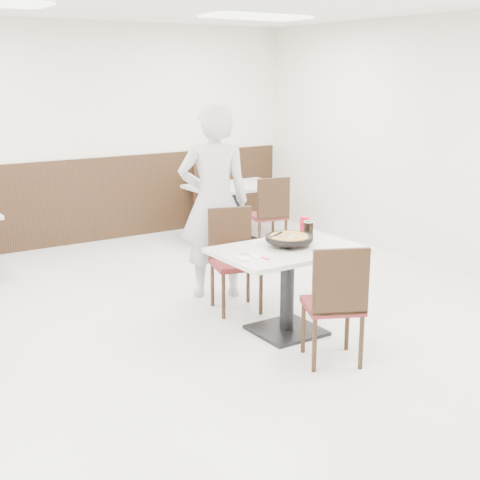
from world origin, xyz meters
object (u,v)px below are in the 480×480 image
diner_person (214,202)px  bg_chair_right_near (266,214)px  chair_far (236,262)px  red_cup (305,225)px  main_table (287,291)px  pizza (289,239)px  bg_chair_right_far (214,198)px  chair_near (333,302)px  pizza_pan (289,241)px  bg_table_right (236,213)px  cola_glass (309,229)px  side_plate (249,257)px

diner_person → bg_chair_right_near: 1.84m
chair_far → red_cup: chair_far is taller
main_table → pizza: size_ratio=4.11×
bg_chair_right_far → chair_near: bearing=68.3°
pizza → pizza_pan: bearing=-15.3°
bg_chair_right_near → bg_chair_right_far: 1.26m
bg_table_right → red_cup: bearing=-109.4°
bg_table_right → bg_chair_right_near: bearing=-86.4°
diner_person → red_cup: bearing=141.3°
chair_near → bg_table_right: chair_near is taller
red_cup → chair_near: bearing=-116.6°
main_table → bg_table_right: (1.35, 2.93, 0.00)m
chair_far → pizza_pan: chair_far is taller
pizza_pan → cola_glass: bearing=26.8°
chair_near → bg_chair_right_near: size_ratio=1.00×
pizza_pan → cola_glass: cola_glass is taller
chair_far → pizza: (0.12, -0.64, 0.34)m
red_cup → side_plate: bearing=-155.0°
cola_glass → diner_person: diner_person is taller
cola_glass → bg_table_right: cola_glass is taller
chair_far → bg_chair_right_far: 3.19m
main_table → bg_chair_right_near: (1.39, 2.28, 0.10)m
cola_glass → red_cup: (0.03, 0.09, 0.02)m
chair_far → diner_person: size_ratio=0.50×
pizza_pan → side_plate: (-0.50, -0.14, -0.03)m
chair_near → red_cup: 1.15m
side_plate → diner_person: size_ratio=0.10×
main_table → cola_glass: size_ratio=9.23×
side_plate → cola_glass: size_ratio=1.49×
main_table → side_plate: bearing=-168.8°
pizza → bg_chair_right_near: bg_chair_right_near is taller
bg_chair_right_near → pizza_pan: bearing=-111.5°
chair_far → red_cup: size_ratio=5.94×
main_table → chair_far: size_ratio=1.26×
bg_chair_right_far → pizza: bearing=66.3°
main_table → pizza_pan: pizza_pan is taller
chair_near → pizza: size_ratio=3.25×
bg_chair_right_near → cola_glass: bearing=-106.2°
pizza → side_plate: size_ratio=1.51×
side_plate → bg_chair_right_near: size_ratio=0.20×
cola_glass → red_cup: bearing=73.1°
main_table → bg_chair_right_far: bg_chair_right_far is taller
main_table → red_cup: red_cup is taller
red_cup → bg_chair_right_far: 3.37m
chair_far → pizza: bearing=114.8°
red_cup → bg_chair_right_near: 2.21m
red_cup → pizza_pan: bearing=-144.4°
chair_far → side_plate: bearing=78.4°
chair_far → bg_chair_right_near: 2.15m
pizza_pan → bg_table_right: size_ratio=0.31×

